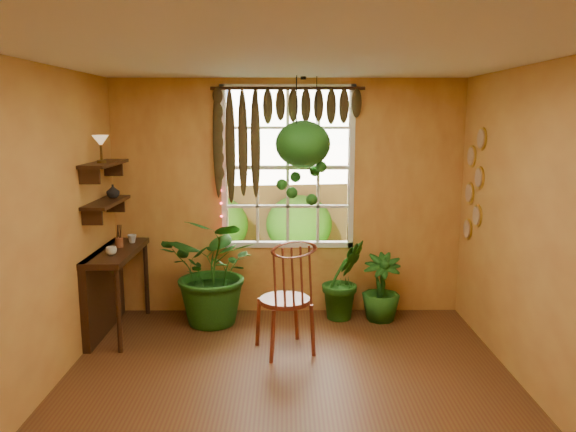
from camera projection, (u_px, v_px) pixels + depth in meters
name	position (u px, v px, depth m)	size (l,w,h in m)	color
floor	(289.00, 406.00, 4.46)	(4.50, 4.50, 0.00)	brown
ceiling	(289.00, 56.00, 3.99)	(4.50, 4.50, 0.00)	white
wall_back	(288.00, 198.00, 6.44)	(4.00, 4.00, 0.00)	gold
wall_left	(23.00, 241.00, 4.22)	(4.50, 4.50, 0.00)	gold
wall_right	(553.00, 240.00, 4.24)	(4.50, 4.50, 0.00)	gold
window	(288.00, 167.00, 6.41)	(1.52, 0.10, 1.86)	white
valance_vine	(280.00, 116.00, 6.19)	(1.70, 0.12, 1.10)	#361C0E
string_lights	(220.00, 164.00, 6.31)	(0.03, 0.03, 1.54)	#FF2633
wall_plates	(474.00, 186.00, 5.96)	(0.04, 0.32, 1.10)	beige
counter_ledge	(108.00, 282.00, 5.93)	(0.40, 1.20, 0.90)	#361C0E
shelf_lower	(106.00, 202.00, 5.79)	(0.25, 0.90, 0.04)	#361C0E
shelf_upper	(104.00, 164.00, 5.72)	(0.25, 0.90, 0.04)	#361C0E
backyard	(299.00, 168.00, 11.01)	(14.00, 10.00, 12.00)	#255017
windsor_chair	(286.00, 315.00, 5.44)	(0.64, 0.65, 1.31)	brown
potted_plant_left	(216.00, 270.00, 6.14)	(1.11, 0.96, 1.23)	#144412
potted_plant_mid	(344.00, 279.00, 6.35)	(0.50, 0.41, 0.91)	#144412
potted_plant_right	(381.00, 288.00, 6.30)	(0.43, 0.43, 0.76)	#144412
hanging_basket	(303.00, 151.00, 6.12)	(0.60, 0.60, 1.39)	black
cup_a	(111.00, 251.00, 5.64)	(0.11, 0.11, 0.09)	silver
cup_b	(132.00, 239.00, 6.18)	(0.10, 0.10, 0.09)	beige
brush_jar	(119.00, 236.00, 5.96)	(0.08, 0.08, 0.31)	brown
shelf_vase	(113.00, 191.00, 5.99)	(0.14, 0.14, 0.14)	#B2AD99
tiffany_lamp	(101.00, 142.00, 5.56)	(0.17, 0.17, 0.28)	brown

